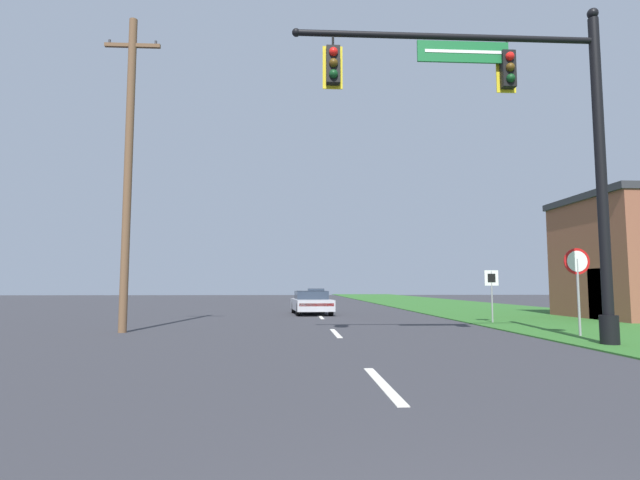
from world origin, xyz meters
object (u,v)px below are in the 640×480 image
at_px(car_ahead, 311,302).
at_px(far_car, 316,295).
at_px(signal_mast, 530,136).
at_px(utility_pole_near, 128,167).
at_px(route_sign_post, 492,284).
at_px(stop_sign, 577,272).

height_order(car_ahead, far_car, same).
height_order(signal_mast, utility_pole_near, utility_pole_near).
relative_size(car_ahead, route_sign_post, 2.14).
distance_m(far_car, route_sign_post, 31.37).
bearing_deg(car_ahead, signal_mast, -70.57).
xyz_separation_m(signal_mast, stop_sign, (2.25, 2.05, -3.33)).
height_order(car_ahead, utility_pole_near, utility_pole_near).
bearing_deg(utility_pole_near, car_ahead, 57.41).
xyz_separation_m(far_car, route_sign_post, (5.47, -30.88, 0.92)).
xyz_separation_m(signal_mast, utility_pole_near, (-11.26, 4.21, 0.10)).
bearing_deg(stop_sign, signal_mast, -137.75).
bearing_deg(signal_mast, car_ahead, 109.43).
height_order(car_ahead, stop_sign, stop_sign).
bearing_deg(signal_mast, utility_pole_near, 159.50).
distance_m(signal_mast, far_car, 38.71).
bearing_deg(far_car, route_sign_post, -79.96).
relative_size(stop_sign, utility_pole_near, 0.24).
xyz_separation_m(far_car, stop_sign, (5.83, -36.22, 1.26)).
distance_m(far_car, stop_sign, 36.71).
height_order(route_sign_post, utility_pole_near, utility_pole_near).
distance_m(stop_sign, utility_pole_near, 14.11).
relative_size(far_car, utility_pole_near, 0.44).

